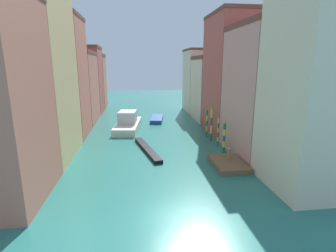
{
  "coord_description": "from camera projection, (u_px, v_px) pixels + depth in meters",
  "views": [
    {
      "loc": [
        -2.18,
        -17.85,
        11.5
      ],
      "look_at": [
        3.02,
        23.74,
        1.5
      ],
      "focal_mm": 27.7,
      "sensor_mm": 36.0,
      "label": 1
    }
  ],
  "objects": [
    {
      "name": "building_right_4",
      "position": [
        201.0,
        81.0,
        63.93
      ],
      "size": [
        7.75,
        10.05,
        15.12
      ],
      "color": "beige",
      "rests_on": "ground"
    },
    {
      "name": "waterfront_dock",
      "position": [
        228.0,
        164.0,
        29.89
      ],
      "size": [
        3.39,
        5.35,
        0.62
      ],
      "color": "brown",
      "rests_on": "ground"
    },
    {
      "name": "building_right_2",
      "position": [
        233.0,
        75.0,
        43.06
      ],
      "size": [
        7.75,
        11.14,
        19.54
      ],
      "color": "#B25147",
      "rests_on": "ground"
    },
    {
      "name": "gondola_black",
      "position": [
        147.0,
        149.0,
        35.27
      ],
      "size": [
        3.31,
        10.41,
        0.47
      ],
      "color": "black",
      "rests_on": "ground"
    },
    {
      "name": "motorboat_0",
      "position": [
        157.0,
        119.0,
        54.33
      ],
      "size": [
        3.43,
        7.57,
        0.74
      ],
      "color": "#234C93",
      "rests_on": "ground"
    },
    {
      "name": "building_left_1",
      "position": [
        34.0,
        72.0,
        30.48
      ],
      "size": [
        7.75,
        11.42,
        21.23
      ],
      "color": "#DBB77A",
      "rests_on": "ground"
    },
    {
      "name": "building_right_1",
      "position": [
        264.0,
        91.0,
        32.78
      ],
      "size": [
        7.75,
        10.99,
        16.43
      ],
      "color": "tan",
      "rests_on": "ground"
    },
    {
      "name": "building_left_4",
      "position": [
        85.0,
        80.0,
        61.17
      ],
      "size": [
        7.75,
        8.51,
        15.66
      ],
      "color": "#B25147",
      "rests_on": "ground"
    },
    {
      "name": "mooring_pole_2",
      "position": [
        211.0,
        124.0,
        39.26
      ],
      "size": [
        0.34,
        0.34,
        5.2
      ],
      "color": "#197247",
      "rests_on": "ground"
    },
    {
      "name": "person_on_dock",
      "position": [
        229.0,
        154.0,
        30.25
      ],
      "size": [
        0.36,
        0.36,
        1.48
      ],
      "color": "olive",
      "rests_on": "waterfront_dock"
    },
    {
      "name": "mooring_pole_1",
      "position": [
        218.0,
        131.0,
        37.0
      ],
      "size": [
        0.28,
        0.28,
        4.28
      ],
      "color": "#197247",
      "rests_on": "ground"
    },
    {
      "name": "building_right_3",
      "position": [
        213.0,
        88.0,
        54.34
      ],
      "size": [
        7.75,
        10.03,
        13.19
      ],
      "color": "beige",
      "rests_on": "ground"
    },
    {
      "name": "ground_plane",
      "position": [
        150.0,
        134.0,
        43.81
      ],
      "size": [
        154.0,
        154.0,
        0.0
      ],
      "primitive_type": "plane",
      "color": "#28756B"
    },
    {
      "name": "mooring_pole_3",
      "position": [
        207.0,
        122.0,
        41.75
      ],
      "size": [
        0.27,
        0.27,
        4.67
      ],
      "color": "#197247",
      "rests_on": "ground"
    },
    {
      "name": "mooring_pole_0",
      "position": [
        224.0,
        137.0,
        34.08
      ],
      "size": [
        0.39,
        0.39,
        4.36
      ],
      "color": "#197247",
      "rests_on": "ground"
    },
    {
      "name": "building_left_2",
      "position": [
        59.0,
        78.0,
        40.56
      ],
      "size": [
        7.75,
        8.64,
        18.87
      ],
      "color": "#C6705B",
      "rests_on": "ground"
    },
    {
      "name": "building_left_5",
      "position": [
        91.0,
        81.0,
        69.41
      ],
      "size": [
        7.75,
        7.36,
        14.19
      ],
      "color": "#C6705B",
      "rests_on": "ground"
    },
    {
      "name": "vaporetto_white",
      "position": [
        128.0,
        123.0,
        46.92
      ],
      "size": [
        5.13,
        11.56,
        3.32
      ],
      "color": "white",
      "rests_on": "ground"
    },
    {
      "name": "building_left_3",
      "position": [
        75.0,
        87.0,
        51.26
      ],
      "size": [
        7.75,
        11.78,
        14.07
      ],
      "color": "#C6705B",
      "rests_on": "ground"
    },
    {
      "name": "building_right_0",
      "position": [
        319.0,
        79.0,
        22.91
      ],
      "size": [
        7.75,
        8.51,
        20.46
      ],
      "color": "beige",
      "rests_on": "ground"
    }
  ]
}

